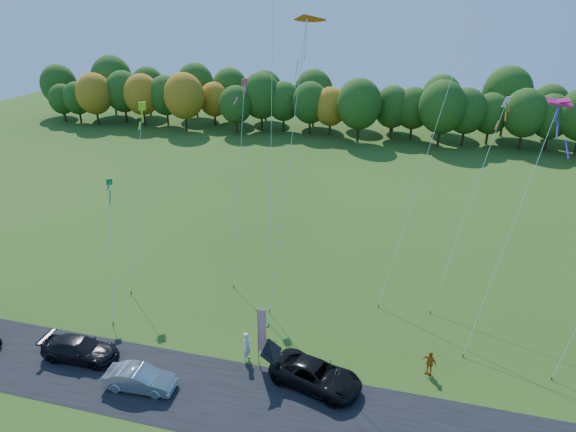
% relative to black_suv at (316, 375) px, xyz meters
% --- Properties ---
extents(ground, '(160.00, 160.00, 0.00)m').
position_rel_black_suv_xyz_m(ground, '(-3.77, 1.77, -0.74)').
color(ground, '#294F15').
extents(asphalt_strip, '(90.00, 6.00, 0.01)m').
position_rel_black_suv_xyz_m(asphalt_strip, '(-3.77, -2.23, -0.74)').
color(asphalt_strip, black).
rests_on(asphalt_strip, ground).
extents(tree_line, '(116.00, 12.00, 10.00)m').
position_rel_black_suv_xyz_m(tree_line, '(-3.77, 56.77, -0.74)').
color(tree_line, '#1E4711').
rests_on(tree_line, ground).
extents(black_suv, '(5.80, 3.80, 1.48)m').
position_rel_black_suv_xyz_m(black_suv, '(0.00, 0.00, 0.00)').
color(black_suv, black).
rests_on(black_suv, ground).
extents(silver_sedan, '(4.18, 1.70, 1.35)m').
position_rel_black_suv_xyz_m(silver_sedan, '(-9.63, -2.83, -0.07)').
color(silver_sedan, '#B1B2B6').
rests_on(silver_sedan, ground).
extents(dark_truck_a, '(4.84, 2.15, 1.38)m').
position_rel_black_suv_xyz_m(dark_truck_a, '(-14.56, -1.43, -0.05)').
color(dark_truck_a, black).
rests_on(dark_truck_a, ground).
extents(person_tailgate_a, '(0.51, 0.74, 1.95)m').
position_rel_black_suv_xyz_m(person_tailgate_a, '(-4.56, 1.14, 0.23)').
color(person_tailgate_a, white).
rests_on(person_tailgate_a, ground).
extents(person_tailgate_b, '(0.98, 1.07, 1.76)m').
position_rel_black_suv_xyz_m(person_tailgate_b, '(-4.11, 3.10, 0.14)').
color(person_tailgate_b, gray).
rests_on(person_tailgate_b, ground).
extents(person_east, '(0.99, 0.78, 1.56)m').
position_rel_black_suv_xyz_m(person_east, '(6.23, 2.76, 0.04)').
color(person_east, '#C97212').
rests_on(person_east, ground).
extents(feather_flag, '(0.53, 0.10, 3.97)m').
position_rel_black_suv_xyz_m(feather_flag, '(-3.60, 1.06, 1.68)').
color(feather_flag, '#999999').
rests_on(feather_flag, ground).
extents(kite_delta_blue, '(4.02, 11.70, 26.83)m').
position_rel_black_suv_xyz_m(kite_delta_blue, '(-6.09, 11.84, 12.37)').
color(kite_delta_blue, '#4C3F33').
rests_on(kite_delta_blue, ground).
extents(kite_parafoil_orange, '(7.53, 12.12, 26.36)m').
position_rel_black_suv_xyz_m(kite_parafoil_orange, '(5.50, 14.86, 12.25)').
color(kite_parafoil_orange, '#4C3F33').
rests_on(kite_parafoil_orange, ground).
extents(kite_delta_red, '(2.43, 8.97, 20.71)m').
position_rel_black_suv_xyz_m(kite_delta_red, '(-4.04, 9.34, 10.57)').
color(kite_delta_red, '#4C3F33').
rests_on(kite_delta_red, ground).
extents(kite_parafoil_rainbow, '(6.01, 8.89, 15.06)m').
position_rel_black_suv_xyz_m(kite_parafoil_rainbow, '(10.52, 9.09, 6.64)').
color(kite_parafoil_rainbow, '#4C3F33').
rests_on(kite_parafoil_rainbow, ground).
extents(kite_diamond_yellow, '(1.79, 7.06, 13.52)m').
position_rel_black_suv_xyz_m(kite_diamond_yellow, '(-16.18, 9.35, 5.84)').
color(kite_diamond_yellow, '#4C3F33').
rests_on(kite_diamond_yellow, ground).
extents(kite_diamond_green, '(3.03, 5.94, 8.81)m').
position_rel_black_suv_xyz_m(kite_diamond_green, '(-15.92, 4.93, 3.50)').
color(kite_diamond_green, '#4C3F33').
rests_on(kite_diamond_green, ground).
extents(kite_diamond_white, '(4.44, 8.15, 14.52)m').
position_rel_black_suv_xyz_m(kite_diamond_white, '(8.14, 13.02, 6.23)').
color(kite_diamond_white, '#4C3F33').
rests_on(kite_diamond_white, ground).
extents(kite_diamond_pink, '(1.62, 7.35, 15.09)m').
position_rel_black_suv_xyz_m(kite_diamond_pink, '(-8.94, 12.35, 6.66)').
color(kite_diamond_pink, '#4C3F33').
rests_on(kite_diamond_pink, ground).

